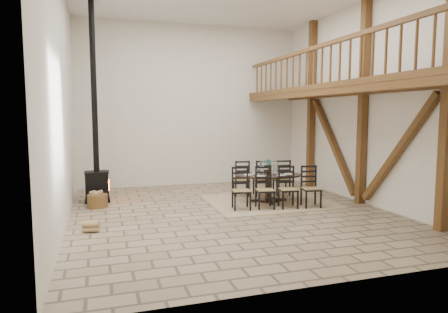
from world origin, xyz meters
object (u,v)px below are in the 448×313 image
object	(u,v)px
wood_stove	(96,157)
log_stack	(91,226)
dining_table	(269,188)
log_basket	(98,200)

from	to	relation	value
wood_stove	log_stack	size ratio (longest dim) A/B	15.32
log_stack	dining_table	bearing A→B (deg)	17.25
dining_table	log_stack	world-z (taller)	dining_table
dining_table	wood_stove	size ratio (longest dim) A/B	0.43
log_stack	log_basket	bearing A→B (deg)	86.80
log_basket	log_stack	world-z (taller)	log_basket
wood_stove	log_basket	xyz separation A→B (m)	(0.00, -0.64, -0.97)
wood_stove	log_stack	world-z (taller)	wood_stove
log_basket	log_stack	size ratio (longest dim) A/B	1.45
log_stack	wood_stove	bearing A→B (deg)	87.61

